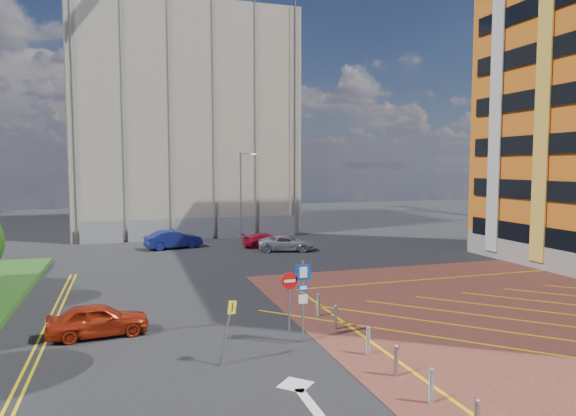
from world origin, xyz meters
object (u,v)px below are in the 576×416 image
lamp_back (242,193)px  warning_sign (228,324)px  car_silver_back (286,243)px  car_red_left (98,320)px  sign_cluster (298,293)px  car_red_back (266,240)px  car_blue_back (173,239)px

lamp_back → warning_sign: lamp_back is taller
lamp_back → car_silver_back: bearing=-71.4°
warning_sign → car_red_left: (-4.40, 4.52, -0.76)m
lamp_back → sign_cluster: 27.38m
sign_cluster → car_silver_back: 21.43m
car_silver_back → car_red_left: bearing=158.2°
car_red_back → car_blue_back: bearing=80.3°
sign_cluster → car_silver_back: sign_cluster is taller
warning_sign → car_blue_back: warning_sign is taller
car_silver_back → warning_sign: bearing=173.5°
car_blue_back → sign_cluster: bearing=172.4°
car_blue_back → car_red_back: car_blue_back is taller
lamp_back → car_red_back: size_ratio=2.00×
warning_sign → car_red_back: (7.90, 24.19, -0.85)m
car_red_back → sign_cluster: bearing=170.2°
car_red_left → car_blue_back: size_ratio=0.85×
car_red_left → car_silver_back: (13.34, 17.37, -0.04)m
sign_cluster → car_silver_back: size_ratio=0.72×
car_red_back → car_silver_back: car_silver_back is taller
car_red_back → car_silver_back: bearing=-153.4°
car_blue_back → car_red_back: 7.64m
car_red_left → car_blue_back: car_blue_back is taller
warning_sign → sign_cluster: bearing=24.3°
car_red_back → car_silver_back: size_ratio=0.89×
sign_cluster → warning_sign: (-2.98, -1.35, -0.52)m
lamp_back → car_red_back: bearing=-74.7°
sign_cluster → warning_sign: 3.31m
warning_sign → car_silver_back: (8.94, 21.88, -0.81)m
lamp_back → car_blue_back: 7.72m
warning_sign → car_red_back: size_ratio=0.56×
warning_sign → car_blue_back: (0.43, 25.79, -0.67)m
car_red_left → car_silver_back: 21.90m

